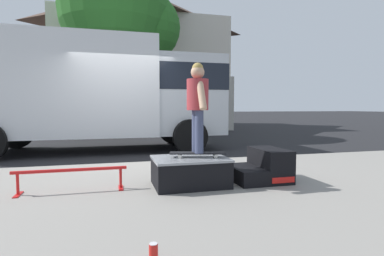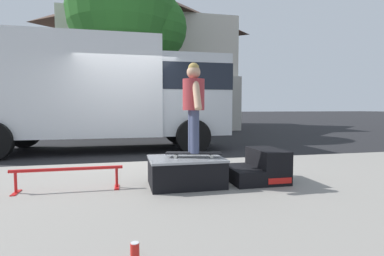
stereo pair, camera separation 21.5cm
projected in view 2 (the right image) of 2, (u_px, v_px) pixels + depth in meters
ground_plane at (129, 163)px, 6.58m from camera, size 140.00×140.00×0.00m
sidewalk_slab at (134, 203)px, 3.66m from camera, size 50.00×5.00×0.12m
skate_box at (186, 170)px, 4.25m from camera, size 1.03×0.76×0.39m
kicker_ramp at (260, 168)px, 4.50m from camera, size 0.79×0.77×0.48m
grind_rail at (68, 173)px, 3.99m from camera, size 1.41×0.28×0.31m
skateboard at (194, 153)px, 4.27m from camera, size 0.81×0.39×0.07m
skater_kid at (194, 100)px, 4.22m from camera, size 0.30×0.64×1.25m
soda_can at (135, 251)px, 2.18m from camera, size 0.07×0.07×0.13m
box_truck at (103, 90)px, 8.46m from camera, size 6.91×2.63×3.05m
street_tree_main at (129, 16)px, 12.62m from camera, size 4.95×4.50×7.39m
house_behind at (147, 58)px, 18.57m from camera, size 9.54×8.23×8.40m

